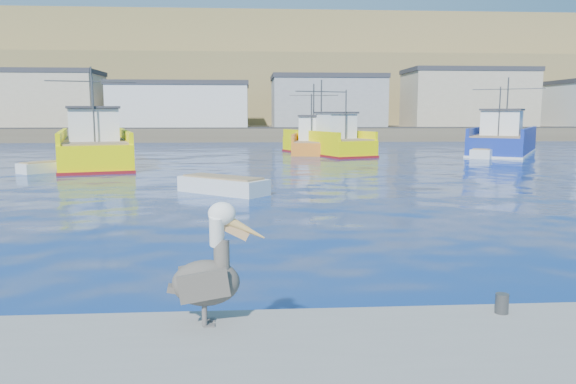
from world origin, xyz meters
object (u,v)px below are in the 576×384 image
object	(u,v)px
skiff_far	(486,154)
pelican	(209,272)
trawler_yellow_a	(95,149)
skiff_left	(50,168)
boat_orange	(313,142)
skiff_mid	(223,187)
trawler_blue	(503,141)
trawler_yellow_b	(328,143)

from	to	relation	value
skiff_far	pelican	xyz separation A→B (m)	(-19.43, -35.79, 0.95)
trawler_yellow_a	skiff_left	distance (m)	4.40
boat_orange	pelican	size ratio (longest dim) A/B	4.92
skiff_mid	pelican	world-z (taller)	pelican
trawler_yellow_a	skiff_left	world-z (taller)	trawler_yellow_a
trawler_yellow_a	trawler_blue	size ratio (longest dim) A/B	1.06
trawler_yellow_b	trawler_blue	world-z (taller)	trawler_blue
boat_orange	pelican	xyz separation A→B (m)	(-6.13, -41.33, 0.22)
trawler_blue	pelican	bearing A→B (deg)	-119.70
boat_orange	trawler_yellow_b	bearing A→B (deg)	-51.94
trawler_yellow_b	boat_orange	distance (m)	1.90
trawler_blue	boat_orange	world-z (taller)	trawler_blue
trawler_yellow_b	skiff_left	bearing A→B (deg)	-144.93
trawler_yellow_a	skiff_left	bearing A→B (deg)	-111.67
trawler_blue	skiff_left	xyz separation A→B (m)	(-33.76, -12.49, -0.85)
skiff_left	skiff_far	world-z (taller)	skiff_far
skiff_left	skiff_far	bearing A→B (deg)	16.40
trawler_blue	trawler_yellow_b	bearing A→B (deg)	177.58
trawler_yellow_a	boat_orange	distance (m)	19.14
trawler_yellow_b	boat_orange	bearing A→B (deg)	128.06
trawler_yellow_a	skiff_mid	distance (m)	16.70
trawler_yellow_b	pelican	world-z (taller)	trawler_yellow_b
trawler_yellow_a	pelican	xyz separation A→B (m)	(9.80, -30.72, 0.12)
trawler_yellow_a	trawler_blue	distance (m)	33.27
trawler_blue	boat_orange	size ratio (longest dim) A/B	1.49
trawler_blue	pelican	xyz separation A→B (m)	(-22.36, -39.20, 0.15)
trawler_yellow_a	trawler_yellow_b	distance (m)	19.38
boat_orange	skiff_left	bearing A→B (deg)	-140.16
trawler_yellow_a	pelican	bearing A→B (deg)	-72.30
skiff_mid	skiff_far	bearing A→B (deg)	43.46
skiff_left	pelican	bearing A→B (deg)	-66.90
trawler_yellow_a	skiff_left	size ratio (longest dim) A/B	3.81
trawler_yellow_a	skiff_far	xyz separation A→B (m)	(29.24, 5.07, -0.83)
trawler_blue	skiff_left	distance (m)	36.00
boat_orange	skiff_mid	size ratio (longest dim) A/B	2.08
trawler_yellow_a	boat_orange	size ratio (longest dim) A/B	1.58
trawler_yellow_b	skiff_mid	size ratio (longest dim) A/B	2.67
skiff_far	pelican	size ratio (longest dim) A/B	2.50
skiff_far	skiff_left	bearing A→B (deg)	-163.60
skiff_far	trawler_yellow_a	bearing A→B (deg)	-170.16
skiff_far	trawler_yellow_b	bearing A→B (deg)	161.54
trawler_yellow_a	trawler_yellow_b	xyz separation A→B (m)	(17.10, 9.12, -0.13)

